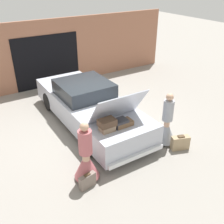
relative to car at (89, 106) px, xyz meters
name	(u,v)px	position (x,y,z in m)	size (l,w,h in m)	color
ground_plane	(90,122)	(0.00, -0.01, -0.62)	(40.00, 40.00, 0.00)	gray
garage_wall_back	(46,54)	(0.00, 3.79, 0.77)	(12.00, 0.14, 2.80)	#9E664C
car	(89,106)	(0.00, 0.00, 0.00)	(1.85, 5.19, 1.76)	#B2B7C6
person_left	(86,160)	(-1.32, -2.37, -0.06)	(0.61, 0.61, 1.58)	tan
person_right	(166,126)	(1.32, -2.25, -0.05)	(0.56, 0.56, 1.60)	tan
suitcase_beside_left_person	(88,181)	(-1.44, -2.64, -0.44)	(0.44, 0.19, 0.39)	#75665B
suitcase_beside_right_person	(180,143)	(1.47, -2.70, -0.41)	(0.55, 0.36, 0.44)	#9E8460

